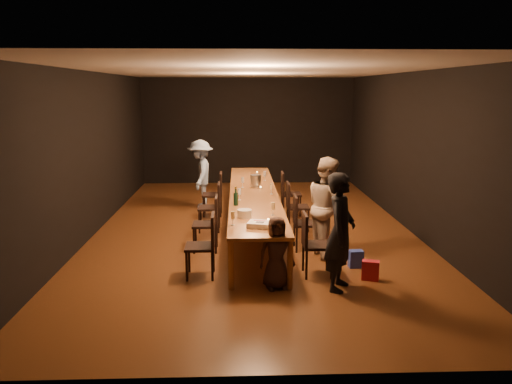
{
  "coord_description": "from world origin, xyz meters",
  "views": [
    {
      "loc": [
        -0.3,
        -9.29,
        2.67
      ],
      "look_at": [
        0.0,
        -1.2,
        1.0
      ],
      "focal_mm": 35.0,
      "sensor_mm": 36.0,
      "label": 1
    }
  ],
  "objects_px": {
    "chair_left_1": "(205,224)",
    "birthday_cake": "(260,224)",
    "chair_left_0": "(200,246)",
    "ice_bucket": "(256,181)",
    "champagne_bottle": "(236,196)",
    "child": "(277,253)",
    "chair_left_2": "(209,207)",
    "chair_right_1": "(306,223)",
    "man_blue": "(201,174)",
    "table": "(254,195)",
    "woman_birthday": "(340,232)",
    "woman_tan": "(328,207)",
    "plate_stack": "(245,214)",
    "chair_right_2": "(298,206)",
    "chair_right_3": "(291,194)",
    "chair_right_0": "(318,244)",
    "chair_left_3": "(212,194)"
  },
  "relations": [
    {
      "from": "chair_right_1",
      "to": "woman_tan",
      "type": "distance_m",
      "value": 0.54
    },
    {
      "from": "chair_right_3",
      "to": "man_blue",
      "type": "distance_m",
      "value": 2.18
    },
    {
      "from": "chair_left_2",
      "to": "birthday_cake",
      "type": "xyz_separation_m",
      "value": [
        0.86,
        -2.45,
        0.32
      ]
    },
    {
      "from": "chair_right_2",
      "to": "chair_right_3",
      "type": "bearing_deg",
      "value": 180.0
    },
    {
      "from": "table",
      "to": "champagne_bottle",
      "type": "xyz_separation_m",
      "value": [
        -0.33,
        -1.09,
        0.21
      ]
    },
    {
      "from": "chair_left_0",
      "to": "plate_stack",
      "type": "distance_m",
      "value": 0.89
    },
    {
      "from": "chair_right_2",
      "to": "plate_stack",
      "type": "xyz_separation_m",
      "value": [
        -1.05,
        -1.91,
        0.35
      ]
    },
    {
      "from": "chair_right_2",
      "to": "child",
      "type": "bearing_deg",
      "value": -12.46
    },
    {
      "from": "chair_right_2",
      "to": "chair_left_1",
      "type": "relative_size",
      "value": 1.0
    },
    {
      "from": "ice_bucket",
      "to": "plate_stack",
      "type": "bearing_deg",
      "value": -95.97
    },
    {
      "from": "champagne_bottle",
      "to": "ice_bucket",
      "type": "height_order",
      "value": "champagne_bottle"
    },
    {
      "from": "child",
      "to": "birthday_cake",
      "type": "relative_size",
      "value": 2.56
    },
    {
      "from": "chair_right_1",
      "to": "man_blue",
      "type": "xyz_separation_m",
      "value": [
        -2.0,
        3.21,
        0.31
      ]
    },
    {
      "from": "chair_right_1",
      "to": "chair_right_3",
      "type": "relative_size",
      "value": 1.0
    },
    {
      "from": "chair_left_2",
      "to": "man_blue",
      "type": "height_order",
      "value": "man_blue"
    },
    {
      "from": "woman_birthday",
      "to": "champagne_bottle",
      "type": "relative_size",
      "value": 4.99
    },
    {
      "from": "chair_left_2",
      "to": "birthday_cake",
      "type": "bearing_deg",
      "value": -160.67
    },
    {
      "from": "chair_right_3",
      "to": "man_blue",
      "type": "height_order",
      "value": "man_blue"
    },
    {
      "from": "chair_left_2",
      "to": "child",
      "type": "relative_size",
      "value": 0.93
    },
    {
      "from": "chair_left_0",
      "to": "champagne_bottle",
      "type": "distance_m",
      "value": 1.48
    },
    {
      "from": "chair_left_2",
      "to": "plate_stack",
      "type": "distance_m",
      "value": 2.04
    },
    {
      "from": "chair_left_1",
      "to": "table",
      "type": "bearing_deg",
      "value": -35.31
    },
    {
      "from": "woman_tan",
      "to": "chair_right_1",
      "type": "bearing_deg",
      "value": 34.47
    },
    {
      "from": "chair_right_2",
      "to": "woman_birthday",
      "type": "xyz_separation_m",
      "value": [
        0.22,
        -2.92,
        0.34
      ]
    },
    {
      "from": "chair_left_3",
      "to": "man_blue",
      "type": "bearing_deg",
      "value": 20.33
    },
    {
      "from": "child",
      "to": "chair_right_1",
      "type": "bearing_deg",
      "value": 57.81
    },
    {
      "from": "woman_birthday",
      "to": "woman_tan",
      "type": "xyz_separation_m",
      "value": [
        0.08,
        1.42,
        0.01
      ]
    },
    {
      "from": "child",
      "to": "birthday_cake",
      "type": "distance_m",
      "value": 0.54
    },
    {
      "from": "chair_right_0",
      "to": "chair_left_1",
      "type": "relative_size",
      "value": 1.0
    },
    {
      "from": "man_blue",
      "to": "child",
      "type": "relative_size",
      "value": 1.54
    },
    {
      "from": "plate_stack",
      "to": "chair_right_2",
      "type": "bearing_deg",
      "value": 61.14
    },
    {
      "from": "chair_left_1",
      "to": "woman_tan",
      "type": "height_order",
      "value": "woman_tan"
    },
    {
      "from": "chair_right_1",
      "to": "chair_right_2",
      "type": "xyz_separation_m",
      "value": [
        0.0,
        1.2,
        0.0
      ]
    },
    {
      "from": "chair_left_2",
      "to": "ice_bucket",
      "type": "xyz_separation_m",
      "value": [
        0.91,
        0.57,
        0.4
      ]
    },
    {
      "from": "woman_birthday",
      "to": "child",
      "type": "height_order",
      "value": "woman_birthday"
    },
    {
      "from": "birthday_cake",
      "to": "chair_left_2",
      "type": "bearing_deg",
      "value": 124.42
    },
    {
      "from": "table",
      "to": "woman_birthday",
      "type": "relative_size",
      "value": 3.74
    },
    {
      "from": "chair_left_3",
      "to": "birthday_cake",
      "type": "height_order",
      "value": "chair_left_3"
    },
    {
      "from": "chair_left_0",
      "to": "ice_bucket",
      "type": "relative_size",
      "value": 3.94
    },
    {
      "from": "champagne_bottle",
      "to": "chair_left_0",
      "type": "bearing_deg",
      "value": -111.42
    },
    {
      "from": "champagne_bottle",
      "to": "ice_bucket",
      "type": "xyz_separation_m",
      "value": [
        0.39,
        1.66,
        -0.04
      ]
    },
    {
      "from": "child",
      "to": "champagne_bottle",
      "type": "distance_m",
      "value": 1.9
    },
    {
      "from": "chair_right_3",
      "to": "birthday_cake",
      "type": "height_order",
      "value": "chair_right_3"
    },
    {
      "from": "table",
      "to": "chair_right_1",
      "type": "height_order",
      "value": "chair_right_1"
    },
    {
      "from": "woman_birthday",
      "to": "child",
      "type": "xyz_separation_m",
      "value": [
        -0.85,
        0.05,
        -0.3
      ]
    },
    {
      "from": "chair_left_1",
      "to": "birthday_cake",
      "type": "height_order",
      "value": "chair_left_1"
    },
    {
      "from": "man_blue",
      "to": "champagne_bottle",
      "type": "distance_m",
      "value": 3.2
    },
    {
      "from": "man_blue",
      "to": "child",
      "type": "xyz_separation_m",
      "value": [
        1.37,
        -4.87,
        -0.27
      ]
    },
    {
      "from": "chair_right_1",
      "to": "chair_left_2",
      "type": "relative_size",
      "value": 1.0
    },
    {
      "from": "child",
      "to": "ice_bucket",
      "type": "bearing_deg",
      "value": 81.3
    }
  ]
}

